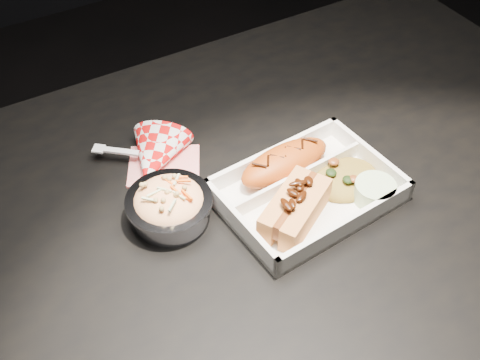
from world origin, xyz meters
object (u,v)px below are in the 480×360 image
object	(u,v)px
dining_table	(276,224)
food_tray	(307,193)
foil_coleslaw_cup	(169,204)
fried_pastry	(285,162)
napkin_fork	(155,157)
hotdog	(295,207)

from	to	relation	value
dining_table	food_tray	bearing A→B (deg)	-62.09
dining_table	foil_coleslaw_cup	bearing A→B (deg)	172.38
dining_table	fried_pastry	world-z (taller)	fried_pastry
food_tray	napkin_fork	bearing A→B (deg)	128.36
dining_table	fried_pastry	xyz separation A→B (m)	(0.02, 0.01, 0.12)
dining_table	napkin_fork	world-z (taller)	napkin_fork
food_tray	foil_coleslaw_cup	xyz separation A→B (m)	(-0.19, 0.07, 0.02)
fried_pastry	foil_coleslaw_cup	world-z (taller)	foil_coleslaw_cup
food_tray	foil_coleslaw_cup	size ratio (longest dim) A/B	2.14
foil_coleslaw_cup	food_tray	bearing A→B (deg)	-18.76
foil_coleslaw_cup	dining_table	bearing A→B (deg)	-7.62
dining_table	foil_coleslaw_cup	distance (m)	0.21
food_tray	fried_pastry	bearing A→B (deg)	90.00
napkin_fork	foil_coleslaw_cup	bearing A→B (deg)	-64.00
hotdog	food_tray	bearing A→B (deg)	5.08
dining_table	fried_pastry	bearing A→B (deg)	34.67
fried_pastry	napkin_fork	distance (m)	0.20
fried_pastry	napkin_fork	world-z (taller)	napkin_fork
fried_pastry	napkin_fork	bearing A→B (deg)	142.68
dining_table	napkin_fork	size ratio (longest dim) A/B	7.43
hotdog	foil_coleslaw_cup	xyz separation A→B (m)	(-0.15, 0.10, -0.00)
foil_coleslaw_cup	napkin_fork	size ratio (longest dim) A/B	0.76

